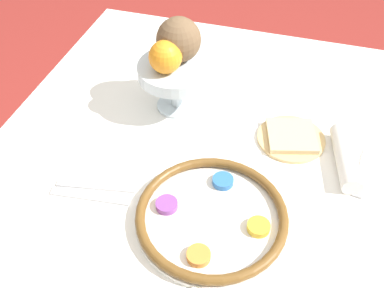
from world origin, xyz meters
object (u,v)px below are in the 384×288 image
Objects in this scene: fruit_stand at (176,74)px; orange_fruit at (165,57)px; napkin_roll at (346,157)px; bread_plate at (291,137)px; cup_mid at (208,56)px; seder_plate at (212,216)px; coconut at (179,40)px.

fruit_stand is 2.39× the size of orange_fruit.
fruit_stand is 0.44m from napkin_roll.
cup_mid is (0.23, 0.27, 0.03)m from bread_plate.
orange_fruit is (-0.03, 0.01, 0.06)m from fruit_stand.
fruit_stand is at bearing 78.46° from napkin_roll.
fruit_stand reaches higher than seder_plate.
coconut is 0.46m from napkin_roll.
orange_fruit is 1.13× the size of cup_mid.
cup_mid is (0.51, 0.15, 0.02)m from seder_plate.
seder_plate is at bearing 156.56° from bread_plate.
fruit_stand reaches higher than bread_plate.
fruit_stand is at bearing 171.32° from cup_mid.
napkin_roll is at bearing -101.54° from fruit_stand.
fruit_stand is at bearing -26.54° from orange_fruit.
coconut reaches higher than fruit_stand.
coconut reaches higher than napkin_roll.
bread_plate is at bearing -92.25° from orange_fruit.
coconut is 0.22m from cup_mid.
bread_plate is 2.34× the size of cup_mid.
napkin_roll is (-0.05, -0.12, 0.01)m from bread_plate.
napkin_roll is at bearing -105.10° from coconut.
bread_plate is 0.86× the size of napkin_roll.
coconut reaches higher than bread_plate.
orange_fruit is at bearing 82.49° from napkin_roll.
cup_mid reaches higher than seder_plate.
bread_plate is (0.28, -0.12, -0.01)m from seder_plate.
orange_fruit is (0.29, 0.19, 0.15)m from seder_plate.
orange_fruit is 0.42× the size of napkin_roll.
fruit_stand is 0.99× the size of napkin_roll.
seder_plate is at bearing -153.09° from coconut.
orange_fruit is 0.26m from cup_mid.
napkin_roll is 0.48m from cup_mid.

